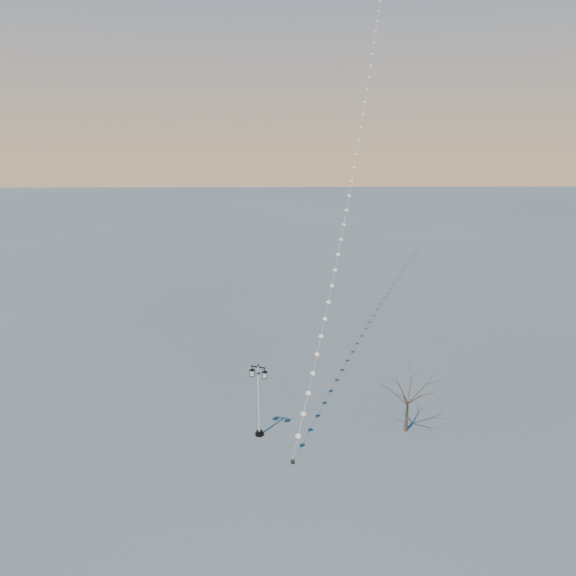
{
  "coord_description": "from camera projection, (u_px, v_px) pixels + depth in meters",
  "views": [
    {
      "loc": [
        0.73,
        -26.62,
        18.65
      ],
      "look_at": [
        1.41,
        6.36,
        8.51
      ],
      "focal_mm": 32.29,
      "sensor_mm": 36.0,
      "label": 1
    }
  ],
  "objects": [
    {
      "name": "street_lamp",
      "position": [
        259.0,
        397.0,
        32.17
      ],
      "size": [
        1.21,
        0.71,
        4.94
      ],
      "rotation": [
        0.0,
        0.0,
        -0.34
      ],
      "color": "black",
      "rests_on": "ground"
    },
    {
      "name": "ground",
      "position": [
        267.0,
        455.0,
        30.91
      ],
      "size": [
        300.0,
        300.0,
        0.0
      ],
      "primitive_type": "plane",
      "color": "#565757",
      "rests_on": "ground"
    },
    {
      "name": "bare_tree",
      "position": [
        408.0,
        393.0,
        32.66
      ],
      "size": [
        2.36,
        2.36,
        3.92
      ],
      "rotation": [
        0.0,
        0.0,
        -0.05
      ],
      "color": "#4D3C2D",
      "rests_on": "ground"
    },
    {
      "name": "kite_train",
      "position": [
        353.0,
        142.0,
        46.88
      ],
      "size": [
        12.8,
        46.04,
        35.21
      ],
      "rotation": [
        0.0,
        0.0,
        0.03
      ],
      "color": "black",
      "rests_on": "ground"
    }
  ]
}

